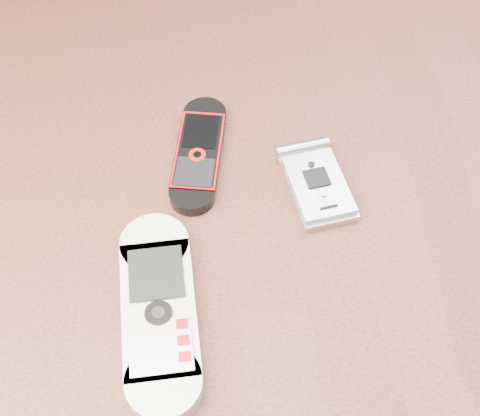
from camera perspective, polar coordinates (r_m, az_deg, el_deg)
The scene contains 4 objects.
table at distance 0.67m, azimuth -0.43°, elevation -5.73°, with size 1.20×0.80×0.75m.
nokia_white at distance 0.53m, azimuth -6.91°, elevation -8.71°, with size 0.06×0.18×0.02m, color silver.
nokia_black_red at distance 0.62m, azimuth -3.54°, elevation 4.71°, with size 0.04×0.14×0.01m, color black.
motorola_razr at distance 0.60m, azimuth 6.60°, elevation 2.01°, with size 0.05×0.10×0.01m, color silver.
Camera 1 is at (-0.02, -0.33, 1.23)m, focal length 50.00 mm.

